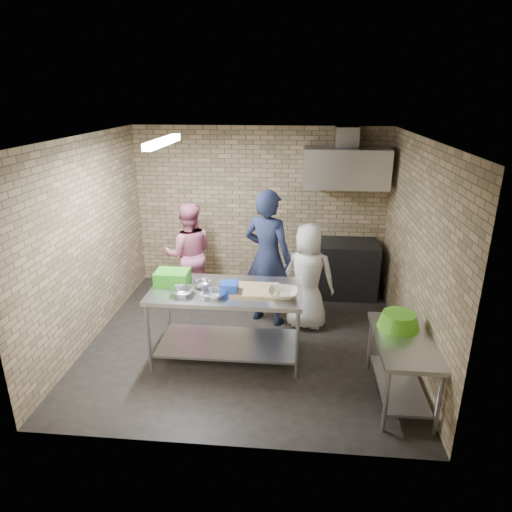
{
  "coord_description": "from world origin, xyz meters",
  "views": [
    {
      "loc": [
        0.63,
        -5.42,
        3.21
      ],
      "look_at": [
        0.1,
        0.2,
        1.15
      ],
      "focal_mm": 31.77,
      "sensor_mm": 36.0,
      "label": 1
    }
  ],
  "objects_px": {
    "green_crate": "(172,277)",
    "woman_pink": "(189,254)",
    "woman_white": "(308,277)",
    "man_navy": "(268,258)",
    "green_basin": "(399,320)",
    "side_counter": "(401,369)",
    "blue_tub": "(229,288)",
    "stove": "(339,268)",
    "prep_table": "(227,323)",
    "bottle_green": "(373,172)"
  },
  "relations": [
    {
      "from": "green_basin",
      "to": "woman_pink",
      "type": "xyz_separation_m",
      "value": [
        -2.82,
        1.96,
        -0.02
      ]
    },
    {
      "from": "woman_white",
      "to": "stove",
      "type": "bearing_deg",
      "value": -108.69
    },
    {
      "from": "side_counter",
      "to": "blue_tub",
      "type": "height_order",
      "value": "blue_tub"
    },
    {
      "from": "bottle_green",
      "to": "woman_pink",
      "type": "xyz_separation_m",
      "value": [
        -2.84,
        -0.78,
        -1.2
      ]
    },
    {
      "from": "bottle_green",
      "to": "green_crate",
      "type": "bearing_deg",
      "value": -141.02
    },
    {
      "from": "stove",
      "to": "blue_tub",
      "type": "xyz_separation_m",
      "value": [
        -1.51,
        -2.17,
        0.55
      ]
    },
    {
      "from": "stove",
      "to": "blue_tub",
      "type": "height_order",
      "value": "blue_tub"
    },
    {
      "from": "green_basin",
      "to": "prep_table",
      "type": "bearing_deg",
      "value": 167.79
    },
    {
      "from": "side_counter",
      "to": "blue_tub",
      "type": "relative_size",
      "value": 5.8
    },
    {
      "from": "blue_tub",
      "to": "woman_white",
      "type": "height_order",
      "value": "woman_white"
    },
    {
      "from": "stove",
      "to": "green_crate",
      "type": "bearing_deg",
      "value": -139.17
    },
    {
      "from": "side_counter",
      "to": "man_navy",
      "type": "height_order",
      "value": "man_navy"
    },
    {
      "from": "woman_white",
      "to": "man_navy",
      "type": "bearing_deg",
      "value": -3.42
    },
    {
      "from": "green_basin",
      "to": "woman_white",
      "type": "distance_m",
      "value": 1.65
    },
    {
      "from": "green_crate",
      "to": "prep_table",
      "type": "bearing_deg",
      "value": -9.73
    },
    {
      "from": "bottle_green",
      "to": "woman_pink",
      "type": "relative_size",
      "value": 0.09
    },
    {
      "from": "side_counter",
      "to": "green_basin",
      "type": "xyz_separation_m",
      "value": [
        -0.02,
        0.25,
        0.46
      ]
    },
    {
      "from": "bottle_green",
      "to": "woman_white",
      "type": "height_order",
      "value": "bottle_green"
    },
    {
      "from": "green_basin",
      "to": "side_counter",
      "type": "bearing_deg",
      "value": -85.43
    },
    {
      "from": "green_crate",
      "to": "bottle_green",
      "type": "bearing_deg",
      "value": 38.98
    },
    {
      "from": "blue_tub",
      "to": "woman_pink",
      "type": "distance_m",
      "value": 1.86
    },
    {
      "from": "blue_tub",
      "to": "man_navy",
      "type": "height_order",
      "value": "man_navy"
    },
    {
      "from": "stove",
      "to": "woman_white",
      "type": "distance_m",
      "value": 1.33
    },
    {
      "from": "prep_table",
      "to": "woman_pink",
      "type": "relative_size",
      "value": 1.14
    },
    {
      "from": "green_crate",
      "to": "bottle_green",
      "type": "xyz_separation_m",
      "value": [
        2.71,
        2.19,
        1.0
      ]
    },
    {
      "from": "green_basin",
      "to": "bottle_green",
      "type": "distance_m",
      "value": 2.98
    },
    {
      "from": "green_crate",
      "to": "woman_pink",
      "type": "height_order",
      "value": "woman_pink"
    },
    {
      "from": "stove",
      "to": "man_navy",
      "type": "bearing_deg",
      "value": -136.3
    },
    {
      "from": "prep_table",
      "to": "woman_white",
      "type": "distance_m",
      "value": 1.38
    },
    {
      "from": "green_crate",
      "to": "green_basin",
      "type": "xyz_separation_m",
      "value": [
        2.69,
        -0.55,
        -0.18
      ]
    },
    {
      "from": "side_counter",
      "to": "green_crate",
      "type": "xyz_separation_m",
      "value": [
        -2.71,
        0.8,
        0.64
      ]
    },
    {
      "from": "green_crate",
      "to": "stove",
      "type": "bearing_deg",
      "value": 40.83
    },
    {
      "from": "side_counter",
      "to": "woman_pink",
      "type": "relative_size",
      "value": 0.74
    },
    {
      "from": "side_counter",
      "to": "blue_tub",
      "type": "xyz_separation_m",
      "value": [
        -1.96,
        0.58,
        0.62
      ]
    },
    {
      "from": "prep_table",
      "to": "woman_pink",
      "type": "height_order",
      "value": "woman_pink"
    },
    {
      "from": "prep_table",
      "to": "man_navy",
      "type": "bearing_deg",
      "value": 66.39
    },
    {
      "from": "stove",
      "to": "blue_tub",
      "type": "bearing_deg",
      "value": -124.77
    },
    {
      "from": "green_basin",
      "to": "woman_pink",
      "type": "bearing_deg",
      "value": 145.23
    },
    {
      "from": "side_counter",
      "to": "bottle_green",
      "type": "distance_m",
      "value": 3.41
    },
    {
      "from": "woman_pink",
      "to": "green_basin",
      "type": "bearing_deg",
      "value": 131.34
    },
    {
      "from": "green_basin",
      "to": "woman_pink",
      "type": "relative_size",
      "value": 0.28
    },
    {
      "from": "side_counter",
      "to": "man_navy",
      "type": "distance_m",
      "value": 2.38
    },
    {
      "from": "side_counter",
      "to": "green_crate",
      "type": "relative_size",
      "value": 2.9
    },
    {
      "from": "stove",
      "to": "woman_pink",
      "type": "relative_size",
      "value": 0.74
    },
    {
      "from": "stove",
      "to": "green_basin",
      "type": "bearing_deg",
      "value": -80.24
    },
    {
      "from": "stove",
      "to": "green_crate",
      "type": "relative_size",
      "value": 2.9
    },
    {
      "from": "green_basin",
      "to": "woman_pink",
      "type": "height_order",
      "value": "woman_pink"
    },
    {
      "from": "prep_table",
      "to": "side_counter",
      "type": "distance_m",
      "value": 2.12
    },
    {
      "from": "prep_table",
      "to": "blue_tub",
      "type": "relative_size",
      "value": 9.0
    },
    {
      "from": "man_navy",
      "to": "woman_pink",
      "type": "bearing_deg",
      "value": 1.69
    }
  ]
}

